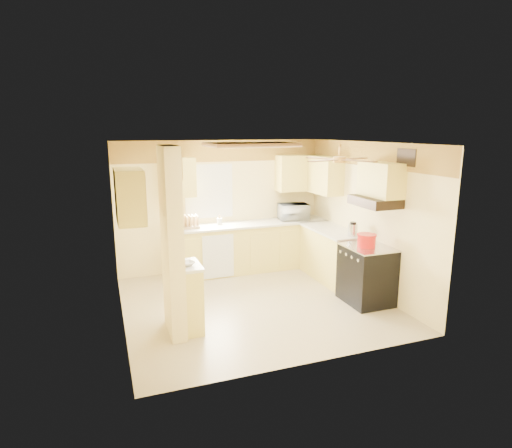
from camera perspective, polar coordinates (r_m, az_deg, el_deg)
name	(u,v)px	position (r m, az deg, el deg)	size (l,w,h in m)	color
floor	(255,303)	(6.89, -0.10, -10.50)	(4.00, 4.00, 0.00)	tan
ceiling	(255,143)	(6.35, -0.11, 10.76)	(4.00, 4.00, 0.00)	white
wall_back	(222,206)	(8.28, -4.60, 2.42)	(4.00, 4.00, 0.00)	#FFE79B
wall_front	(313,262)	(4.83, 7.64, -5.00)	(4.00, 4.00, 0.00)	#FFE79B
wall_left	(118,237)	(6.14, -17.95, -1.71)	(3.80, 3.80, 0.00)	#FFE79B
wall_right	(367,217)	(7.42, 14.58, 0.87)	(3.80, 3.80, 0.00)	#FFE79B
wallpaper_border	(221,151)	(8.15, -4.69, 9.68)	(4.00, 0.02, 0.40)	gold
partition_column	(172,243)	(5.66, -11.13, -2.50)	(0.20, 0.70, 2.50)	#FFE79B
partition_ledge	(191,298)	(5.95, -8.68, -9.79)	(0.25, 0.55, 0.90)	#FCE965
ledge_top	(190,265)	(5.79, -8.83, -5.48)	(0.28, 0.58, 0.04)	white
lower_cabinets_back	(251,247)	(8.33, -0.62, -3.14)	(3.00, 0.60, 0.90)	#FCE965
lower_cabinets_right	(331,255)	(7.94, 10.03, -4.11)	(0.60, 1.40, 0.90)	#FCE965
countertop_back	(251,224)	(8.20, -0.61, 0.01)	(3.04, 0.64, 0.04)	white
countertop_right	(332,230)	(7.82, 10.10, -0.82)	(0.64, 1.44, 0.04)	white
dishwasher_panel	(218,257)	(7.84, -5.05, -4.35)	(0.58, 0.02, 0.80)	white
window	(209,191)	(8.16, -6.30, 4.37)	(0.92, 0.02, 1.02)	white
upper_cab_back_left	(178,177)	(7.85, -10.35, 6.12)	(0.60, 0.35, 0.70)	#FCE965
upper_cab_back_right	(299,173)	(8.58, 5.74, 6.79)	(0.90, 0.35, 0.70)	#FCE965
upper_cab_right	(323,175)	(8.29, 8.90, 6.50)	(0.35, 1.00, 0.70)	#FCE965
upper_cab_left_wall	(130,196)	(5.79, -16.50, 3.61)	(0.35, 0.75, 0.70)	#FCE965
upper_cab_over_stove	(381,180)	(6.77, 16.31, 5.69)	(0.35, 0.76, 0.52)	#FCE965
stove	(367,274)	(7.00, 14.53, -6.52)	(0.68, 0.77, 0.92)	black
range_hood	(375,202)	(6.76, 15.56, 2.91)	(0.50, 0.76, 0.14)	black
poster_menu	(179,197)	(5.56, -10.25, 3.58)	(0.02, 0.42, 0.57)	black
poster_nashville	(181,246)	(5.69, -10.00, -2.89)	(0.02, 0.42, 0.57)	black
ceiling_light_panel	(250,145)	(6.86, -0.76, 10.51)	(1.35, 0.95, 0.06)	brown
ceiling_fan	(339,159)	(6.16, 11.05, 8.48)	(1.15, 1.15, 0.26)	gold
vent_grate	(406,157)	(6.56, 19.42, 8.36)	(0.02, 0.40, 0.25)	black
microwave	(294,212)	(8.51, 5.03, 1.64)	(0.57, 0.39, 0.31)	white
bowl	(188,263)	(5.73, -9.11, -5.22)	(0.19, 0.19, 0.05)	white
dutch_oven	(367,240)	(6.83, 14.52, -2.11)	(0.30, 0.30, 0.20)	red
kettle	(353,230)	(7.34, 12.79, -0.73)	(0.16, 0.16, 0.24)	silver
dish_rack	(188,223)	(7.87, -9.11, 0.07)	(0.40, 0.30, 0.23)	#DEBB80
utensil_crock	(219,221)	(8.09, -4.90, 0.38)	(0.09, 0.09, 0.19)	white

